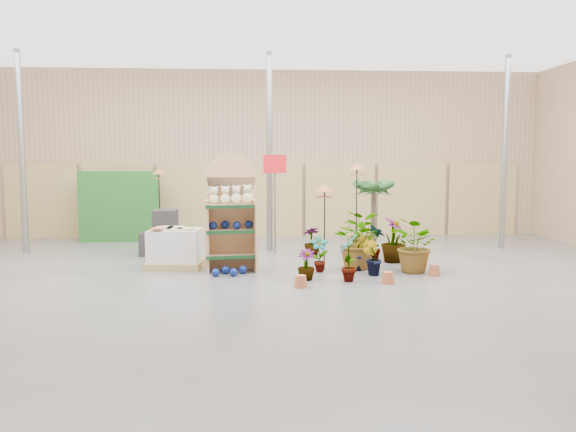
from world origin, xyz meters
name	(u,v)px	position (x,y,z in m)	size (l,w,h in m)	color
room	(274,153)	(0.00, 0.91, 2.21)	(15.20, 12.10, 4.70)	#535353
display_shelf	(231,217)	(-0.79, 1.26, 1.02)	(1.00, 0.71, 2.23)	tan
teddy_bears	(232,196)	(-0.76, 1.16, 1.41)	(0.82, 0.22, 0.35)	beige
gazing_balls_shelf	(231,225)	(-0.79, 1.14, 0.88)	(0.82, 0.28, 0.16)	navy
gazing_balls_floor	(230,271)	(-0.81, 0.74, 0.07)	(0.63, 0.39, 0.15)	navy
pallet_stack	(176,248)	(-1.89, 1.57, 0.38)	(1.14, 0.99, 0.78)	#A28C54
charcoal_planters	(161,236)	(-2.40, 3.01, 0.42)	(0.80, 0.50, 1.00)	black
trellis_stock	(119,206)	(-3.80, 5.20, 0.90)	(2.00, 0.30, 1.80)	#206020
offer_sign	(275,184)	(0.10, 2.98, 1.57)	(0.50, 0.08, 2.20)	gray
bird_table_front	(325,191)	(0.97, 1.12, 1.51)	(0.34, 0.34, 1.64)	black
bird_table_right	(357,170)	(1.77, 2.16, 1.88)	(0.34, 0.34, 2.03)	black
bird_table_back	(159,174)	(-2.62, 4.25, 1.75)	(0.34, 0.34, 1.89)	black
palm	(374,187)	(2.23, 2.66, 1.50)	(0.70, 0.70, 1.75)	#4F3B2C
potted_plant_0	(319,254)	(0.85, 0.93, 0.34)	(0.36, 0.24, 0.68)	#1F4A1D
potted_plant_1	(358,252)	(1.61, 1.09, 0.34)	(0.37, 0.30, 0.67)	#1F4A1D
potted_plant_2	(355,241)	(1.58, 1.23, 0.53)	(0.96, 0.83, 1.07)	#1F4A1D
potted_plant_3	(393,240)	(2.48, 1.86, 0.46)	(0.51, 0.51, 0.91)	#1F4A1D
potted_plant_4	(376,242)	(2.21, 2.25, 0.37)	(0.39, 0.26, 0.74)	#1F4A1D
potted_plant_6	(364,233)	(2.02, 2.63, 0.49)	(0.89, 0.77, 0.99)	#1F4A1D
potted_plant_7	(306,265)	(0.54, 0.25, 0.27)	(0.30, 0.30, 0.54)	#1F4A1D
potted_plant_8	(349,258)	(1.26, 0.11, 0.41)	(0.44, 0.30, 0.83)	#1F4A1D
potted_plant_9	(372,258)	(1.77, 0.60, 0.32)	(0.35, 0.28, 0.64)	#1F4A1D
potted_plant_10	(416,245)	(2.64, 0.77, 0.52)	(0.93, 0.80, 1.03)	#1F4A1D
potted_plant_11	(312,241)	(0.91, 2.77, 0.31)	(0.35, 0.35, 0.63)	#1F4A1D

